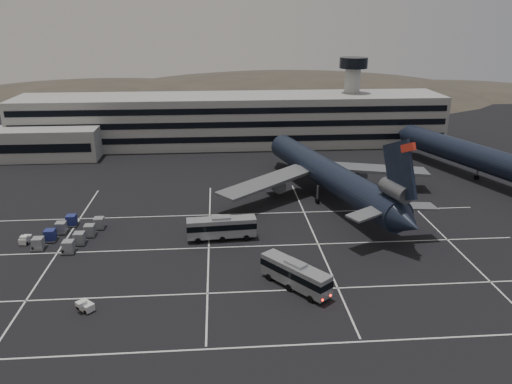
% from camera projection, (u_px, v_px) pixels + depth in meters
% --- Properties ---
extents(ground, '(260.00, 260.00, 0.00)m').
position_uv_depth(ground, '(247.00, 258.00, 77.59)').
color(ground, black).
rests_on(ground, ground).
extents(lane_markings, '(90.00, 55.62, 0.01)m').
position_uv_depth(lane_markings, '(253.00, 255.00, 78.33)').
color(lane_markings, silver).
rests_on(lane_markings, ground).
extents(terminal, '(125.00, 26.00, 24.00)m').
position_uv_depth(terminal, '(222.00, 121.00, 141.75)').
color(terminal, gray).
rests_on(terminal, ground).
extents(hills, '(352.00, 180.00, 44.00)m').
position_uv_depth(hills, '(263.00, 117.00, 242.42)').
color(hills, '#38332B').
rests_on(hills, ground).
extents(trijet_main, '(45.71, 56.76, 18.08)m').
position_uv_depth(trijet_main, '(329.00, 175.00, 100.24)').
color(trijet_main, black).
rests_on(trijet_main, ground).
extents(trijet_far, '(27.01, 56.04, 18.08)m').
position_uv_depth(trijet_far, '(483.00, 158.00, 111.21)').
color(trijet_far, black).
rests_on(trijet_far, ground).
extents(bus_near, '(9.03, 10.42, 3.97)m').
position_uv_depth(bus_near, '(295.00, 274.00, 68.48)').
color(bus_near, gray).
rests_on(bus_near, ground).
extents(bus_far, '(11.74, 3.57, 4.09)m').
position_uv_depth(bus_far, '(221.00, 227.00, 83.32)').
color(bus_far, gray).
rests_on(bus_far, ground).
extents(tug_a, '(1.65, 2.47, 1.49)m').
position_uv_depth(tug_a, '(25.00, 240.00, 82.31)').
color(tug_a, silver).
rests_on(tug_a, ground).
extents(tug_b, '(2.63, 2.60, 1.49)m').
position_uv_depth(tug_b, '(86.00, 306.00, 63.76)').
color(tug_b, silver).
rests_on(tug_b, ground).
extents(uld_cluster, '(10.58, 13.70, 1.99)m').
position_uv_depth(uld_cluster, '(70.00, 233.00, 84.02)').
color(uld_cluster, '#2D2D30').
rests_on(uld_cluster, ground).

